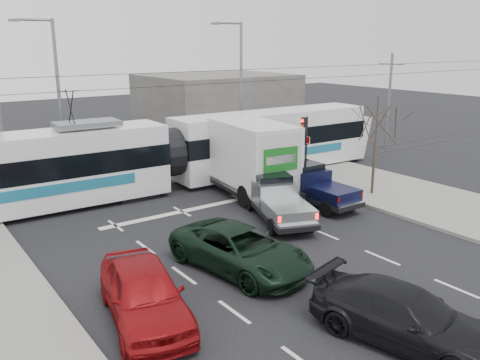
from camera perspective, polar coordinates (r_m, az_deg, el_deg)
ground at (r=20.45m, az=6.04°, el=-7.04°), size 120.00×120.00×0.00m
sidewalk_right at (r=26.95m, az=20.54°, el=-2.25°), size 6.00×60.00×0.15m
rails at (r=28.26m, az=-7.51°, el=-0.74°), size 60.00×1.60×0.03m
building_right at (r=45.66m, az=-2.67°, el=8.63°), size 12.00×10.00×5.00m
bare_tree at (r=26.48m, az=15.09°, el=6.17°), size 2.40×2.40×5.00m
traffic_signal at (r=28.54m, az=7.29°, el=5.05°), size 0.44×0.44×3.60m
street_lamp_near at (r=34.55m, az=-0.13°, el=10.89°), size 2.38×0.25×9.00m
street_lamp_far at (r=31.34m, az=-20.04°, el=9.54°), size 2.38×0.25×9.00m
catenary at (r=27.46m, az=-7.79°, el=7.04°), size 60.00×0.20×7.00m
tram at (r=27.39m, az=-8.19°, el=2.93°), size 27.12×3.44×5.52m
silver_pickup at (r=22.88m, az=4.08°, el=-2.01°), size 3.56×5.57×1.92m
box_truck at (r=26.35m, az=0.63°, el=2.48°), size 3.55×7.99×3.86m
navy_pickup at (r=25.04m, az=8.19°, el=-0.58°), size 1.84×4.66×1.96m
green_car at (r=17.80m, az=0.03°, el=-7.79°), size 3.35×5.79×1.52m
red_car at (r=14.96m, az=-10.71°, el=-12.36°), size 3.05×5.33×1.71m
dark_car at (r=14.47m, az=18.02°, el=-14.37°), size 3.29×5.51×1.50m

